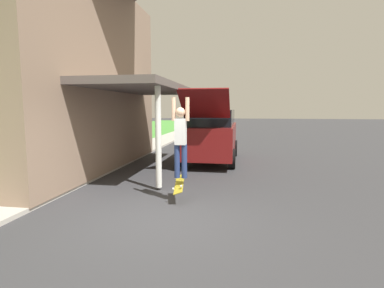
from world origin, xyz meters
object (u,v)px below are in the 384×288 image
object	(u,v)px
skateboard	(179,184)
fire_hydrant	(30,175)
car_down_street	(201,129)
skateboarder	(181,137)
suv_parked	(212,133)

from	to	relation	value
skateboard	fire_hydrant	xyz separation A→B (m)	(-4.04, 0.13, 0.01)
car_down_street	skateboard	bearing A→B (deg)	-84.05
car_down_street	skateboard	xyz separation A→B (m)	(1.65, -15.87, -0.21)
skateboarder	suv_parked	bearing A→B (deg)	88.45
suv_parked	skateboarder	distance (m)	5.70
car_down_street	skateboard	size ratio (longest dim) A/B	5.08
skateboarder	skateboard	bearing A→B (deg)	123.66
suv_parked	skateboard	xyz separation A→B (m)	(-0.21, -5.60, -0.73)
skateboard	fire_hydrant	world-z (taller)	fire_hydrant
car_down_street	skateboarder	size ratio (longest dim) A/B	2.16
suv_parked	skateboard	size ratio (longest dim) A/B	7.05
skateboarder	car_down_street	bearing A→B (deg)	96.12
suv_parked	fire_hydrant	bearing A→B (deg)	-127.81
suv_parked	skateboard	distance (m)	5.65
skateboarder	fire_hydrant	distance (m)	4.25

